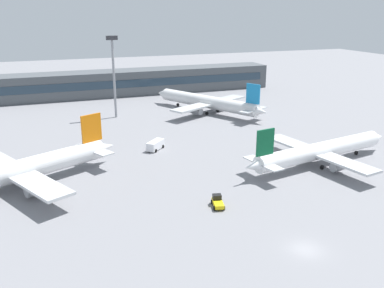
{
  "coord_description": "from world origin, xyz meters",
  "views": [
    {
      "loc": [
        -31.84,
        -41.25,
        30.9
      ],
      "look_at": [
        -1.27,
        40.0,
        3.0
      ],
      "focal_mm": 39.63,
      "sensor_mm": 36.0,
      "label": 1
    }
  ],
  "objects_px": {
    "airplane_mid": "(10,173)",
    "service_van_white": "(155,145)",
    "airplane_near": "(321,150)",
    "airplane_far": "(207,102)",
    "floodlight_tower_west": "(114,71)",
    "baggage_tug_yellow": "(218,202)"
  },
  "relations": [
    {
      "from": "airplane_mid",
      "to": "service_van_white",
      "type": "relative_size",
      "value": 8.04
    },
    {
      "from": "airplane_near",
      "to": "service_van_white",
      "type": "relative_size",
      "value": 7.69
    },
    {
      "from": "airplane_far",
      "to": "floodlight_tower_west",
      "type": "height_order",
      "value": "floodlight_tower_west"
    },
    {
      "from": "airplane_mid",
      "to": "baggage_tug_yellow",
      "type": "relative_size",
      "value": 10.65
    },
    {
      "from": "airplane_near",
      "to": "airplane_mid",
      "type": "bearing_deg",
      "value": 172.28
    },
    {
      "from": "airplane_far",
      "to": "baggage_tug_yellow",
      "type": "height_order",
      "value": "airplane_far"
    },
    {
      "from": "airplane_near",
      "to": "airplane_mid",
      "type": "xyz_separation_m",
      "value": [
        -59.53,
        8.07,
        0.35
      ]
    },
    {
      "from": "airplane_far",
      "to": "service_van_white",
      "type": "distance_m",
      "value": 38.84
    },
    {
      "from": "airplane_mid",
      "to": "airplane_near",
      "type": "bearing_deg",
      "value": -7.72
    },
    {
      "from": "airplane_far",
      "to": "service_van_white",
      "type": "xyz_separation_m",
      "value": [
        -24.98,
        -29.67,
        -2.18
      ]
    },
    {
      "from": "airplane_near",
      "to": "floodlight_tower_west",
      "type": "bearing_deg",
      "value": 120.41
    },
    {
      "from": "airplane_near",
      "to": "service_van_white",
      "type": "xyz_separation_m",
      "value": [
        -29.44,
        21.19,
        -1.86
      ]
    },
    {
      "from": "service_van_white",
      "to": "floodlight_tower_west",
      "type": "xyz_separation_m",
      "value": [
        -2.61,
        33.42,
        12.65
      ]
    },
    {
      "from": "airplane_mid",
      "to": "service_van_white",
      "type": "bearing_deg",
      "value": 23.55
    },
    {
      "from": "airplane_far",
      "to": "airplane_near",
      "type": "bearing_deg",
      "value": -84.98
    },
    {
      "from": "airplane_near",
      "to": "baggage_tug_yellow",
      "type": "height_order",
      "value": "airplane_near"
    },
    {
      "from": "airplane_far",
      "to": "airplane_mid",
      "type": "bearing_deg",
      "value": -142.15
    },
    {
      "from": "airplane_far",
      "to": "baggage_tug_yellow",
      "type": "relative_size",
      "value": 10.45
    },
    {
      "from": "airplane_mid",
      "to": "floodlight_tower_west",
      "type": "xyz_separation_m",
      "value": [
        27.49,
        46.54,
        10.44
      ]
    },
    {
      "from": "service_van_white",
      "to": "floodlight_tower_west",
      "type": "distance_m",
      "value": 35.83
    },
    {
      "from": "airplane_mid",
      "to": "baggage_tug_yellow",
      "type": "height_order",
      "value": "airplane_mid"
    },
    {
      "from": "airplane_near",
      "to": "floodlight_tower_west",
      "type": "height_order",
      "value": "floodlight_tower_west"
    }
  ]
}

